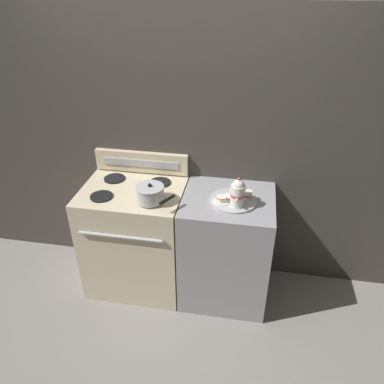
{
  "coord_description": "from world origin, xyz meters",
  "views": [
    {
      "loc": [
        0.53,
        -2.33,
        2.37
      ],
      "look_at": [
        0.14,
        -0.08,
        1.0
      ],
      "focal_mm": 35.0,
      "sensor_mm": 36.0,
      "label": 1
    }
  ],
  "objects_px": {
    "stove": "(136,237)",
    "saucepan": "(150,194)",
    "teacup_left": "(234,193)",
    "teapot": "(238,193)",
    "serving_tray": "(233,200)",
    "teacup_right": "(221,199)",
    "creamer_jug": "(248,195)"
  },
  "relations": [
    {
      "from": "serving_tray",
      "to": "teacup_left",
      "type": "xyz_separation_m",
      "value": [
        -0.0,
        0.05,
        0.03
      ]
    },
    {
      "from": "stove",
      "to": "creamer_jug",
      "type": "distance_m",
      "value": 1.01
    },
    {
      "from": "creamer_jug",
      "to": "teacup_left",
      "type": "bearing_deg",
      "value": 164.6
    },
    {
      "from": "saucepan",
      "to": "teacup_left",
      "type": "height_order",
      "value": "saucepan"
    },
    {
      "from": "stove",
      "to": "teacup_left",
      "type": "bearing_deg",
      "value": 1.98
    },
    {
      "from": "saucepan",
      "to": "serving_tray",
      "type": "xyz_separation_m",
      "value": [
        0.58,
        0.11,
        -0.06
      ]
    },
    {
      "from": "teapot",
      "to": "serving_tray",
      "type": "bearing_deg",
      "value": 113.55
    },
    {
      "from": "teapot",
      "to": "teacup_right",
      "type": "xyz_separation_m",
      "value": [
        -0.12,
        0.03,
        -0.08
      ]
    },
    {
      "from": "stove",
      "to": "creamer_jug",
      "type": "height_order",
      "value": "creamer_jug"
    },
    {
      "from": "stove",
      "to": "creamer_jug",
      "type": "relative_size",
      "value": 14.11
    },
    {
      "from": "stove",
      "to": "creamer_jug",
      "type": "bearing_deg",
      "value": -0.11
    },
    {
      "from": "stove",
      "to": "saucepan",
      "type": "xyz_separation_m",
      "value": [
        0.19,
        -0.14,
        0.53
      ]
    },
    {
      "from": "teapot",
      "to": "teacup_left",
      "type": "bearing_deg",
      "value": 104.9
    },
    {
      "from": "serving_tray",
      "to": "teacup_left",
      "type": "bearing_deg",
      "value": 91.53
    },
    {
      "from": "saucepan",
      "to": "serving_tray",
      "type": "bearing_deg",
      "value": 11.02
    },
    {
      "from": "stove",
      "to": "teacup_left",
      "type": "distance_m",
      "value": 0.92
    },
    {
      "from": "saucepan",
      "to": "teapot",
      "type": "xyz_separation_m",
      "value": [
        0.62,
        0.04,
        0.04
      ]
    },
    {
      "from": "teacup_left",
      "to": "teacup_right",
      "type": "height_order",
      "value": "same"
    },
    {
      "from": "saucepan",
      "to": "teapot",
      "type": "height_order",
      "value": "teapot"
    },
    {
      "from": "saucepan",
      "to": "creamer_jug",
      "type": "distance_m",
      "value": 0.7
    },
    {
      "from": "teacup_left",
      "to": "stove",
      "type": "bearing_deg",
      "value": -178.02
    },
    {
      "from": "saucepan",
      "to": "creamer_jug",
      "type": "relative_size",
      "value": 4.42
    },
    {
      "from": "serving_tray",
      "to": "teacup_left",
      "type": "distance_m",
      "value": 0.06
    },
    {
      "from": "teapot",
      "to": "creamer_jug",
      "type": "distance_m",
      "value": 0.14
    },
    {
      "from": "stove",
      "to": "serving_tray",
      "type": "relative_size",
      "value": 2.7
    },
    {
      "from": "stove",
      "to": "teapot",
      "type": "distance_m",
      "value": 0.99
    },
    {
      "from": "teacup_left",
      "to": "saucepan",
      "type": "bearing_deg",
      "value": -164.15
    },
    {
      "from": "saucepan",
      "to": "teacup_right",
      "type": "height_order",
      "value": "saucepan"
    },
    {
      "from": "stove",
      "to": "teacup_left",
      "type": "xyz_separation_m",
      "value": [
        0.77,
        0.03,
        0.49
      ]
    },
    {
      "from": "teacup_left",
      "to": "creamer_jug",
      "type": "bearing_deg",
      "value": -15.4
    },
    {
      "from": "saucepan",
      "to": "serving_tray",
      "type": "relative_size",
      "value": 0.85
    },
    {
      "from": "teapot",
      "to": "teacup_left",
      "type": "distance_m",
      "value": 0.15
    }
  ]
}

